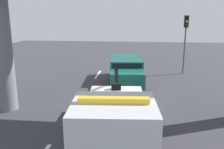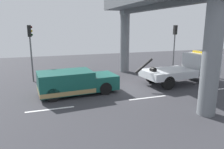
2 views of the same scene
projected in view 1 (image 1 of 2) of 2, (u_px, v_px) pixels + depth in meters
The scene contains 6 objects.
ground_plane at pixel (122, 103), 13.10m from camera, with size 60.00×40.00×0.10m, color #38383D.
lane_stripe_west at pixel (98, 74), 19.12m from camera, with size 2.60×0.16×0.01m, color silver.
lane_stripe_mid at pixel (80, 100), 13.34m from camera, with size 2.60×0.16×0.01m, color silver.
tow_truck_white at pixel (115, 119), 8.12m from camera, with size 7.32×2.83×2.46m.
towed_van_green at pixel (126, 70), 17.04m from camera, with size 5.34×2.56×1.58m.
traffic_light_near at pixel (186, 32), 18.56m from camera, with size 0.39×0.32×4.55m.
Camera 1 is at (12.33, 0.79, 4.62)m, focal length 38.67 mm.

